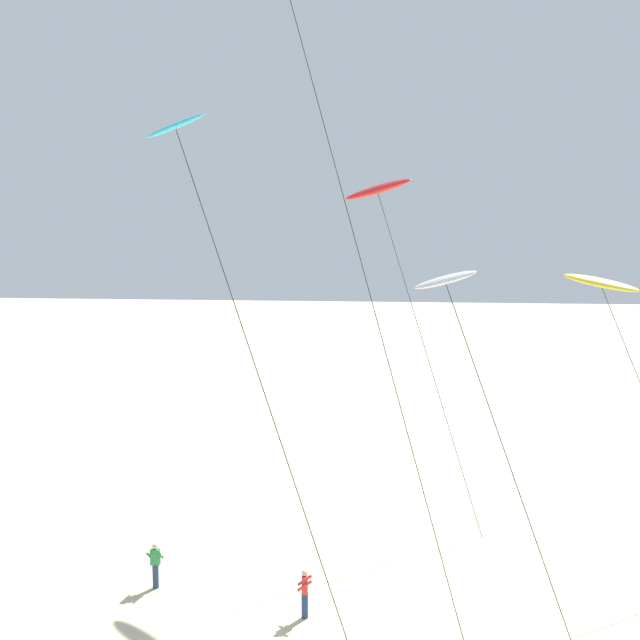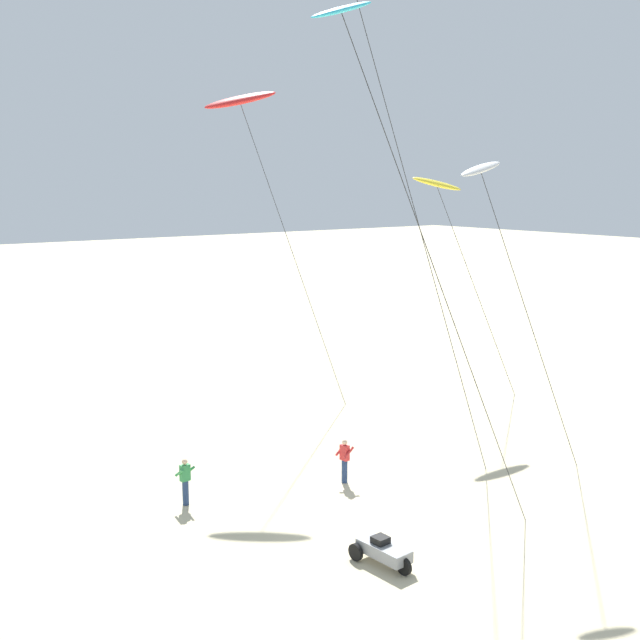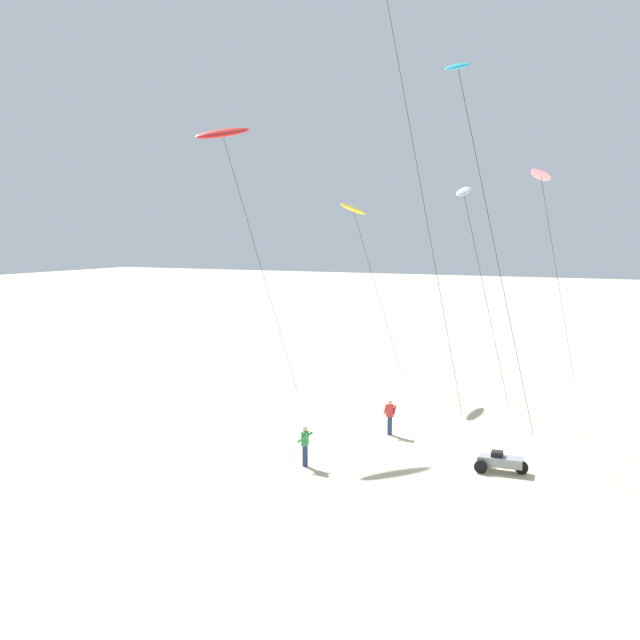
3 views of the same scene
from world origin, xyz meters
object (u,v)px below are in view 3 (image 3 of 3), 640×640
at_px(kite_red, 223,134).
at_px(kite_cyan, 461,80).
at_px(kite_yellow, 354,210).
at_px(kite_white, 465,196).
at_px(kite_pink, 541,176).
at_px(kite_flyer_nearest, 305,445).
at_px(beach_buggy, 500,461).
at_px(kite_flyer_middle, 390,416).

relative_size(kite_red, kite_cyan, 0.95).
relative_size(kite_yellow, kite_cyan, 0.71).
xyz_separation_m(kite_white, kite_cyan, (-7.37, -1.48, 3.99)).
distance_m(kite_pink, kite_flyer_nearest, 22.80).
height_order(kite_cyan, beach_buggy, kite_cyan).
bearing_deg(kite_cyan, kite_pink, -3.98).
bearing_deg(beach_buggy, kite_pink, 3.23).
height_order(kite_flyer_nearest, beach_buggy, kite_flyer_nearest).
distance_m(kite_flyer_nearest, kite_flyer_middle, 5.95).
height_order(kite_white, kite_flyer_middle, kite_white).
bearing_deg(kite_flyer_middle, kite_white, -26.34).
bearing_deg(kite_flyer_middle, kite_red, 79.69).
relative_size(kite_red, kite_flyer_middle, 9.24).
height_order(kite_red, kite_flyer_middle, kite_red).
bearing_deg(kite_flyer_nearest, kite_red, 48.46).
relative_size(kite_yellow, kite_flyer_nearest, 6.88).
bearing_deg(kite_white, kite_yellow, 54.08).
bearing_deg(kite_pink, kite_flyer_middle, 159.27).
bearing_deg(kite_flyer_nearest, beach_buggy, -69.84).
relative_size(kite_yellow, kite_flyer_middle, 6.88).
xyz_separation_m(kite_red, kite_flyer_middle, (-1.85, -10.20, -13.81)).
relative_size(kite_pink, kite_cyan, 0.82).
height_order(kite_white, kite_cyan, kite_cyan).
height_order(kite_white, kite_flyer_nearest, kite_white).
bearing_deg(kite_flyer_nearest, kite_flyer_middle, -16.14).
bearing_deg(kite_pink, beach_buggy, -176.77).
bearing_deg(kite_yellow, kite_white, -125.92).
relative_size(kite_pink, kite_white, 1.12).
bearing_deg(kite_flyer_nearest, kite_yellow, 15.65).
height_order(kite_red, beach_buggy, kite_red).
bearing_deg(kite_red, kite_pink, -54.23).
bearing_deg(kite_flyer_middle, kite_pink, -20.73).
bearing_deg(kite_flyer_middle, beach_buggy, -118.06).
bearing_deg(beach_buggy, kite_white, 24.64).
distance_m(kite_white, kite_cyan, 8.52).
xyz_separation_m(kite_cyan, kite_flyer_middle, (2.88, 3.71, -14.42)).
relative_size(kite_white, beach_buggy, 5.73).
distance_m(kite_pink, kite_white, 8.67).
bearing_deg(kite_pink, kite_cyan, 176.02).
bearing_deg(kite_flyer_middle, kite_cyan, -127.88).
xyz_separation_m(kite_red, kite_white, (2.64, -12.42, -3.38)).
xyz_separation_m(kite_flyer_nearest, beach_buggy, (2.69, -7.32, -0.46)).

